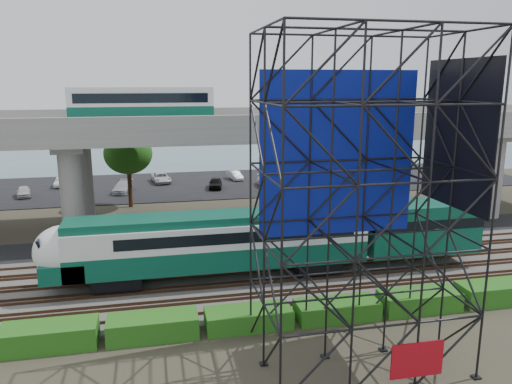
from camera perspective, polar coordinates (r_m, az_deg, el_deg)
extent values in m
plane|color=#474233|center=(31.35, -4.25, -11.74)|extent=(140.00, 140.00, 0.00)
cube|color=slate|center=(33.13, -4.73, -10.18)|extent=(90.00, 12.00, 0.20)
cube|color=black|center=(41.08, -6.26, -5.74)|extent=(90.00, 5.00, 0.08)
cube|color=black|center=(63.76, -8.43, 0.80)|extent=(90.00, 18.00, 0.08)
cube|color=#3F5768|center=(85.40, -9.40, 3.72)|extent=(140.00, 40.00, 0.03)
cube|color=#472D1E|center=(28.79, -3.50, -13.42)|extent=(90.00, 0.08, 0.16)
cube|color=#472D1E|center=(30.08, -3.92, -12.24)|extent=(90.00, 0.08, 0.16)
cube|color=#472D1E|center=(30.59, -4.07, -11.80)|extent=(90.00, 0.08, 0.16)
cube|color=#472D1E|center=(31.89, -4.44, -10.75)|extent=(90.00, 0.08, 0.16)
cube|color=#472D1E|center=(32.41, -4.57, -10.37)|extent=(90.00, 0.08, 0.16)
cube|color=#472D1E|center=(33.73, -4.90, -9.43)|extent=(90.00, 0.08, 0.16)
cube|color=#472D1E|center=(34.24, -5.02, -9.08)|extent=(90.00, 0.08, 0.16)
cube|color=#472D1E|center=(35.58, -5.31, -8.24)|extent=(90.00, 0.08, 0.16)
cube|color=#472D1E|center=(36.10, -5.41, -7.93)|extent=(90.00, 0.08, 0.16)
cube|color=#472D1E|center=(37.44, -5.67, -7.17)|extent=(90.00, 0.08, 0.16)
cube|color=black|center=(32.75, -15.57, -9.56)|extent=(3.00, 2.20, 0.90)
cube|color=black|center=(34.33, 6.84, -8.12)|extent=(3.00, 2.20, 0.90)
cube|color=#0A4B38|center=(32.51, -4.10, -7.11)|extent=(19.00, 3.00, 1.40)
cube|color=silver|center=(32.05, -4.14, -4.66)|extent=(19.00, 3.00, 1.50)
cube|color=#0A4B38|center=(31.77, -4.17, -2.94)|extent=(19.00, 2.60, 0.50)
cube|color=black|center=(32.18, -2.38, -4.48)|extent=(15.00, 3.06, 0.70)
ellipsoid|color=silver|center=(32.41, -21.11, -6.33)|extent=(3.60, 3.00, 3.20)
cube|color=#0A4B38|center=(32.75, -20.96, -8.07)|extent=(2.60, 3.00, 1.10)
cube|color=black|center=(32.46, -23.10, -5.54)|extent=(0.48, 2.00, 1.09)
cube|color=#0A4B38|center=(36.69, 18.12, -3.77)|extent=(8.00, 3.00, 3.40)
cube|color=#9E9B93|center=(44.70, -7.25, 6.96)|extent=(80.00, 12.00, 1.20)
cube|color=#9E9B93|center=(38.90, -6.57, 7.86)|extent=(80.00, 0.50, 1.10)
cube|color=#9E9B93|center=(50.33, -7.85, 8.88)|extent=(80.00, 0.50, 1.10)
cylinder|color=#9E9B93|center=(42.27, -20.29, -0.36)|extent=(1.80, 1.80, 8.00)
cylinder|color=#9E9B93|center=(49.07, -19.17, 1.43)|extent=(1.80, 1.80, 8.00)
cube|color=#9E9B93|center=(45.09, -20.03, 5.20)|extent=(2.40, 9.00, 0.60)
cylinder|color=#9E9B93|center=(43.99, 6.41, 0.83)|extent=(1.80, 1.80, 8.00)
cylinder|color=#9E9B93|center=(50.55, 3.92, 2.41)|extent=(1.80, 1.80, 8.00)
cube|color=#9E9B93|center=(46.70, 5.17, 6.14)|extent=(2.40, 9.00, 0.60)
cylinder|color=#9E9B93|center=(52.46, 25.43, 1.58)|extent=(1.80, 1.80, 8.00)
cylinder|color=#9E9B93|center=(58.07, 21.29, 2.90)|extent=(1.80, 1.80, 8.00)
cube|color=#9E9B93|center=(54.75, 23.59, 6.09)|extent=(2.40, 9.00, 0.60)
cube|color=black|center=(44.47, -12.78, 7.96)|extent=(12.00, 2.50, 0.70)
cube|color=#0A4B38|center=(44.42, -12.83, 8.98)|extent=(12.00, 2.50, 0.90)
cube|color=silver|center=(44.37, -12.90, 10.40)|extent=(12.00, 2.50, 1.30)
cube|color=black|center=(44.37, -12.91, 10.46)|extent=(11.00, 2.56, 0.80)
cube|color=silver|center=(44.35, -12.95, 11.43)|extent=(12.00, 2.40, 0.30)
cube|color=navy|center=(25.39, 9.37, 4.28)|extent=(8.10, 0.08, 8.25)
cube|color=black|center=(24.66, 22.05, 6.11)|extent=(0.06, 5.40, 6.75)
cube|color=#A80C16|center=(23.40, 17.92, -17.78)|extent=(2.40, 0.08, 1.60)
cube|color=black|center=(25.75, 11.17, -17.61)|extent=(9.36, 6.36, 0.08)
cube|color=#1B5814|center=(27.52, -22.53, -14.98)|extent=(4.60, 1.80, 1.20)
cube|color=#1B5814|center=(27.01, -11.70, -14.82)|extent=(4.60, 1.80, 1.15)
cube|color=#1B5814|center=(27.44, -0.87, -14.22)|extent=(4.60, 1.80, 1.03)
cube|color=#1B5814|center=(28.73, 9.23, -13.13)|extent=(4.60, 1.80, 1.01)
cube|color=#1B5814|center=(30.76, 18.14, -11.72)|extent=(4.60, 1.80, 1.12)
cube|color=#1B5814|center=(33.42, 25.72, -10.31)|extent=(4.60, 1.80, 1.20)
cylinder|color=#382314|center=(45.73, 11.12, -0.93)|extent=(0.44, 0.44, 4.80)
ellipsoid|color=#1B5814|center=(45.11, 11.29, 3.02)|extent=(4.94, 4.94, 4.18)
cylinder|color=#382314|center=(53.43, -14.23, 0.86)|extent=(0.44, 0.44, 4.80)
ellipsoid|color=#1B5814|center=(52.90, -14.41, 4.25)|extent=(4.94, 4.94, 4.18)
imported|color=black|center=(41.92, -19.77, -5.08)|extent=(5.02, 3.60, 1.27)
imported|color=silver|center=(62.26, -25.03, 0.05)|extent=(2.06, 3.63, 1.17)
imported|color=silver|center=(66.42, -21.34, 1.07)|extent=(1.50, 3.51, 1.13)
imported|color=#B6BABF|center=(60.68, -14.98, 0.56)|extent=(2.55, 4.61, 1.26)
imported|color=silver|center=(65.50, -10.81, 1.61)|extent=(2.71, 4.72, 1.24)
imported|color=black|center=(61.04, -4.67, 1.03)|extent=(2.14, 4.02, 1.30)
imported|color=#ACAFB4|center=(66.38, -2.43, 1.93)|extent=(1.90, 3.62, 1.13)
imported|color=white|center=(62.13, 1.07, 1.26)|extent=(2.10, 4.44, 1.25)
imported|color=#A8ACB0|center=(68.95, 6.46, 2.32)|extent=(2.52, 4.79, 1.28)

